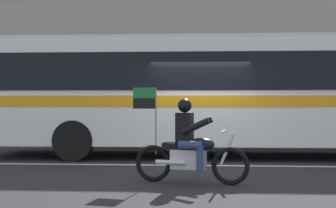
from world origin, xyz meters
TOP-DOWN VIEW (x-y plane):
  - ground_plane at (0.00, 0.00)m, footprint 60.00×60.00m
  - sidewalk_curb at (0.00, 5.10)m, footprint 28.00×3.80m
  - lane_center_stripe at (0.00, -0.60)m, footprint 26.60×0.14m
  - office_building_facade at (0.00, 7.39)m, footprint 28.00×0.89m
  - transit_bus at (0.89, 1.19)m, footprint 13.29×2.67m
  - motorcycle_with_rider at (-0.22, -2.89)m, footprint 2.17×0.71m

SIDE VIEW (x-z plane):
  - ground_plane at x=0.00m, z-range 0.00..0.00m
  - lane_center_stripe at x=0.00m, z-range 0.00..0.01m
  - sidewalk_curb at x=0.00m, z-range 0.00..0.15m
  - motorcycle_with_rider at x=-0.22m, z-range -0.22..1.55m
  - transit_bus at x=0.89m, z-range 0.27..3.49m
  - office_building_facade at x=0.00m, z-range 0.01..9.45m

